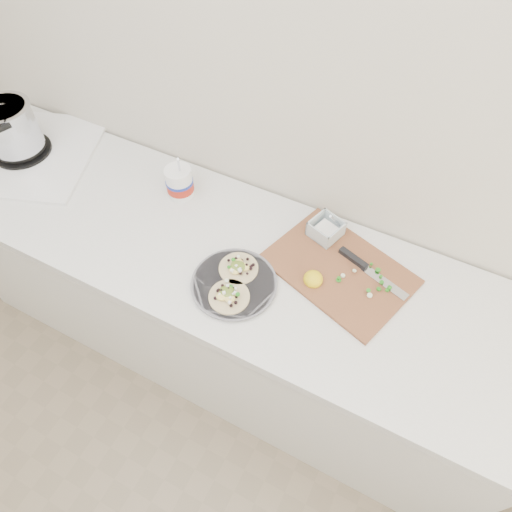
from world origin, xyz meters
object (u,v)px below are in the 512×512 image
at_px(stove, 16,137).
at_px(taco_plate, 234,282).
at_px(cutboard, 340,264).
at_px(tub, 180,181).

height_order(stove, taco_plate, stove).
xyz_separation_m(stove, cutboard, (1.38, 0.06, -0.07)).
bearing_deg(taco_plate, cutboard, 38.79).
distance_m(taco_plate, tub, 0.47).
bearing_deg(tub, stove, -171.68).
distance_m(tub, cutboard, 0.67).
xyz_separation_m(taco_plate, cutboard, (0.28, 0.23, 0.00)).
relative_size(taco_plate, cutboard, 0.53).
height_order(stove, tub, stove).
distance_m(stove, cutboard, 1.38).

